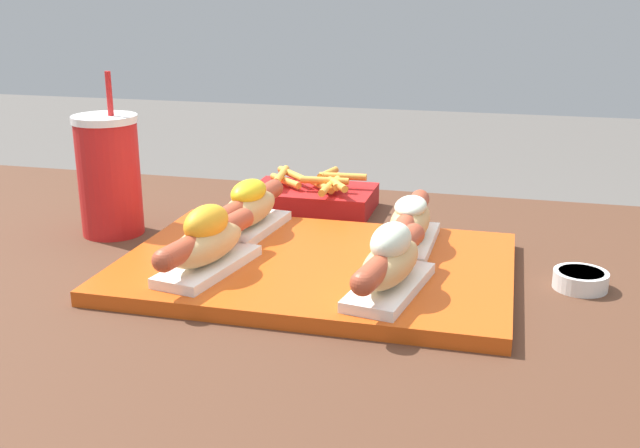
{
  "coord_description": "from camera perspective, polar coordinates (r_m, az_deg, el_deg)",
  "views": [
    {
      "loc": [
        0.28,
        -0.82,
        1.07
      ],
      "look_at": [
        0.06,
        0.03,
        0.79
      ],
      "focal_mm": 42.0,
      "sensor_mm": 36.0,
      "label": 1
    }
  ],
  "objects": [
    {
      "name": "drink_cup",
      "position": [
        1.09,
        -15.76,
        3.61
      ],
      "size": [
        0.09,
        0.09,
        0.23
      ],
      "color": "red",
      "rests_on": "patio_table"
    },
    {
      "name": "hot_dog_0",
      "position": [
        0.88,
        -8.59,
        -1.37
      ],
      "size": [
        0.09,
        0.19,
        0.08
      ],
      "color": "white",
      "rests_on": "serving_tray"
    },
    {
      "name": "hot_dog_1",
      "position": [
        0.82,
        5.38,
        -2.87
      ],
      "size": [
        0.08,
        0.19,
        0.08
      ],
      "color": "white",
      "rests_on": "serving_tray"
    },
    {
      "name": "hot_dog_2",
      "position": [
        1.02,
        -5.42,
        1.22
      ],
      "size": [
        0.08,
        0.19,
        0.07
      ],
      "color": "white",
      "rests_on": "serving_tray"
    },
    {
      "name": "hot_dog_3",
      "position": [
        0.96,
        6.88,
        0.13
      ],
      "size": [
        0.06,
        0.2,
        0.07
      ],
      "color": "white",
      "rests_on": "serving_tray"
    },
    {
      "name": "serving_tray",
      "position": [
        0.92,
        -0.31,
        -3.27
      ],
      "size": [
        0.47,
        0.33,
        0.02
      ],
      "color": "#CC4C14",
      "rests_on": "patio_table"
    },
    {
      "name": "sauce_bowl",
      "position": [
        0.93,
        19.23,
        -3.97
      ],
      "size": [
        0.06,
        0.06,
        0.02
      ],
      "color": "white",
      "rests_on": "patio_table"
    },
    {
      "name": "fries_basket",
      "position": [
        1.18,
        -0.57,
        2.07
      ],
      "size": [
        0.19,
        0.13,
        0.06
      ],
      "color": "#B21919",
      "rests_on": "patio_table"
    }
  ]
}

